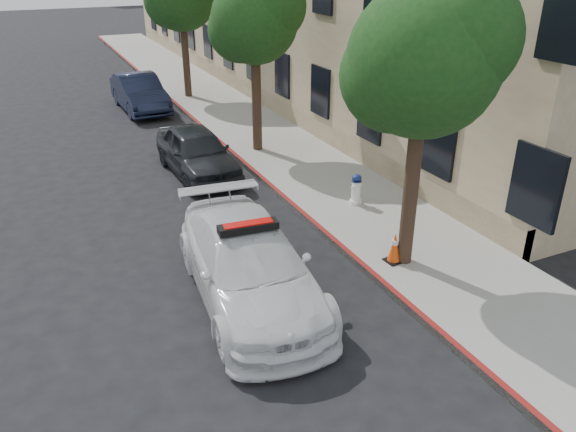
# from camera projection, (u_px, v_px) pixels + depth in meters

# --- Properties ---
(ground) EXTENTS (120.00, 120.00, 0.00)m
(ground) POSITION_uv_depth(u_px,v_px,m) (240.00, 253.00, 12.31)
(ground) COLOR black
(ground) RESTS_ON ground
(sidewalk) EXTENTS (3.20, 50.00, 0.15)m
(sidewalk) POSITION_uv_depth(u_px,v_px,m) (235.00, 118.00, 21.82)
(sidewalk) COLOR gray
(sidewalk) RESTS_ON ground
(curb_strip) EXTENTS (0.12, 50.00, 0.15)m
(curb_strip) POSITION_uv_depth(u_px,v_px,m) (197.00, 123.00, 21.23)
(curb_strip) COLOR maroon
(curb_strip) RESTS_ON ground
(tree_near) EXTENTS (2.92, 2.82, 5.62)m
(tree_near) POSITION_uv_depth(u_px,v_px,m) (426.00, 59.00, 9.95)
(tree_near) COLOR black
(tree_near) RESTS_ON sidewalk
(tree_mid) EXTENTS (2.77, 2.64, 5.43)m
(tree_mid) POSITION_uv_depth(u_px,v_px,m) (256.00, 19.00, 16.53)
(tree_mid) COLOR black
(tree_mid) RESTS_ON sidewalk
(police_car) EXTENTS (2.51, 5.19, 1.61)m
(police_car) POSITION_uv_depth(u_px,v_px,m) (249.00, 265.00, 10.43)
(police_car) COLOR white
(police_car) RESTS_ON ground
(parked_car_mid) EXTENTS (1.75, 4.10, 1.38)m
(parked_car_mid) POSITION_uv_depth(u_px,v_px,m) (197.00, 152.00, 16.32)
(parked_car_mid) COLOR black
(parked_car_mid) RESTS_ON ground
(parked_car_far) EXTENTS (1.68, 4.42, 1.44)m
(parked_car_far) POSITION_uv_depth(u_px,v_px,m) (140.00, 93.00, 22.84)
(parked_car_far) COLOR black
(parked_car_far) RESTS_ON ground
(fire_hydrant) EXTENTS (0.34, 0.30, 0.79)m
(fire_hydrant) POSITION_uv_depth(u_px,v_px,m) (356.00, 189.00, 14.19)
(fire_hydrant) COLOR white
(fire_hydrant) RESTS_ON sidewalk
(traffic_cone) EXTENTS (0.37, 0.37, 0.65)m
(traffic_cone) POSITION_uv_depth(u_px,v_px,m) (395.00, 248.00, 11.57)
(traffic_cone) COLOR black
(traffic_cone) RESTS_ON sidewalk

